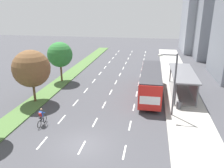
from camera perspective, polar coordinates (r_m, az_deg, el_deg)
name	(u,v)px	position (r m, az deg, el deg)	size (l,w,h in m)	color
ground_plane	(83,145)	(19.17, -7.48, -15.37)	(140.00, 140.00, 0.00)	#424247
median_strip	(72,73)	(38.99, -10.30, 2.77)	(2.60, 52.00, 0.12)	#4C7038
sidewalk_right	(176,79)	(36.80, 16.26, 1.35)	(4.50, 52.00, 0.15)	#ADAAA3
lane_divider_left	(97,77)	(36.48, -3.87, 1.82)	(0.14, 48.56, 0.01)	white
lane_divider_center	(118,78)	(35.81, 1.57, 1.53)	(0.14, 48.56, 0.01)	white
lane_divider_right	(140,79)	(35.47, 7.17, 1.21)	(0.14, 48.56, 0.01)	white
bus_shelter	(184,80)	(30.16, 18.17, 0.88)	(2.90, 9.52, 2.86)	gray
bus	(151,80)	(28.52, 10.01, 0.96)	(2.54, 11.29, 3.37)	red
cyclist	(42,118)	(22.52, -17.71, -8.27)	(0.46, 1.82, 1.71)	black
median_tree_second	(31,69)	(27.11, -20.09, 3.74)	(4.32, 4.32, 6.21)	brown
median_tree_third	(60,55)	(34.01, -13.29, 7.39)	(3.74, 3.74, 5.96)	brown
streetlight	(173,81)	(22.85, 15.48, 0.78)	(1.91, 0.24, 6.50)	#4C4C51
trash_bin	(179,105)	(25.69, 16.85, -5.23)	(0.52, 0.52, 0.85)	#4C4C51
building_mid_right	(215,6)	(54.58, 24.96, 17.73)	(6.52, 10.43, 22.22)	gray
building_far_right	(204,0)	(62.47, 22.70, 19.35)	(8.76, 12.72, 25.19)	#8E939E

